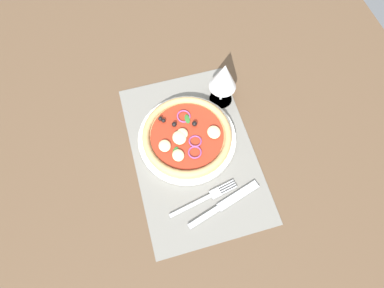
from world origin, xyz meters
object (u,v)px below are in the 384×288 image
at_px(fork, 207,198).
at_px(pizza, 187,136).
at_px(wine_glass, 224,78).
at_px(knife, 225,204).
at_px(plate, 187,138).

bearing_deg(fork, pizza, 80.35).
xyz_separation_m(pizza, wine_glass, (-0.10, 0.13, 0.07)).
xyz_separation_m(fork, knife, (0.03, 0.04, 0.00)).
bearing_deg(wine_glass, plate, -51.68).
height_order(fork, knife, knife).
xyz_separation_m(plate, knife, (0.19, 0.04, -0.00)).
relative_size(pizza, knife, 1.18).
bearing_deg(wine_glass, knife, -15.94).
bearing_deg(plate, wine_glass, 128.32).
bearing_deg(knife, fork, 126.27).
bearing_deg(knife, pizza, 85.50).
distance_m(plate, pizza, 0.02).
height_order(plate, fork, plate).
distance_m(pizza, wine_glass, 0.18).
distance_m(plate, knife, 0.20).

